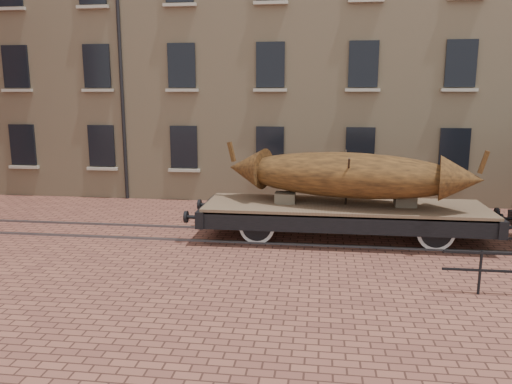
# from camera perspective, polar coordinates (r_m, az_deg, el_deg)

# --- Properties ---
(ground) EXTENTS (90.00, 90.00, 0.00)m
(ground) POSITION_cam_1_polar(r_m,az_deg,el_deg) (15.25, 9.05, -5.39)
(ground) COLOR brown
(warehouse_cream) EXTENTS (40.00, 10.19, 14.00)m
(warehouse_cream) POSITION_cam_1_polar(r_m,az_deg,el_deg) (25.01, 16.16, 16.92)
(warehouse_cream) COLOR tan
(warehouse_cream) RESTS_ON ground
(rail_track) EXTENTS (30.00, 1.52, 0.06)m
(rail_track) POSITION_cam_1_polar(r_m,az_deg,el_deg) (15.25, 9.05, -5.28)
(rail_track) COLOR #59595E
(rail_track) RESTS_ON ground
(flatcar_wagon) EXTENTS (9.28, 2.52, 1.40)m
(flatcar_wagon) POSITION_cam_1_polar(r_m,az_deg,el_deg) (15.04, 10.00, -2.22)
(flatcar_wagon) COLOR brown
(flatcar_wagon) RESTS_ON ground
(iron_boat) EXTENTS (7.47, 3.37, 1.76)m
(iron_boat) POSITION_cam_1_polar(r_m,az_deg,el_deg) (14.83, 10.32, 1.96)
(iron_boat) COLOR brown
(iron_boat) RESTS_ON flatcar_wagon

